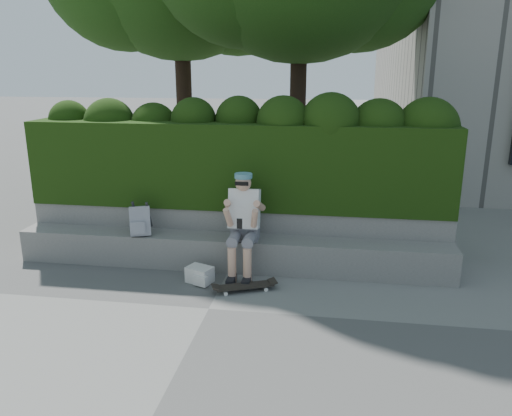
% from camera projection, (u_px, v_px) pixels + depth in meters
% --- Properties ---
extents(ground, '(80.00, 80.00, 0.00)m').
position_uv_depth(ground, '(209.00, 309.00, 5.76)').
color(ground, slate).
rests_on(ground, ground).
extents(bench_ledge, '(6.00, 0.45, 0.45)m').
position_uv_depth(bench_ledge, '(230.00, 252.00, 6.89)').
color(bench_ledge, gray).
rests_on(bench_ledge, ground).
extents(planter_wall, '(6.00, 0.50, 0.75)m').
position_uv_depth(planter_wall, '(237.00, 231.00, 7.30)').
color(planter_wall, gray).
rests_on(planter_wall, ground).
extents(hedge, '(6.00, 1.00, 1.20)m').
position_uv_depth(hedge, '(239.00, 163.00, 7.25)').
color(hedge, black).
rests_on(hedge, planter_wall).
extents(person, '(0.40, 0.76, 1.38)m').
position_uv_depth(person, '(244.00, 221.00, 6.54)').
color(person, slate).
rests_on(person, ground).
extents(skateboard, '(0.74, 0.45, 0.08)m').
position_uv_depth(skateboard, '(245.00, 286.00, 6.21)').
color(skateboard, black).
rests_on(skateboard, ground).
extents(backpack_plaid, '(0.31, 0.24, 0.41)m').
position_uv_depth(backpack_plaid, '(140.00, 221.00, 6.86)').
color(backpack_plaid, '#B5B5BA').
rests_on(backpack_plaid, bench_ledge).
extents(backpack_ground, '(0.38, 0.33, 0.21)m').
position_uv_depth(backpack_ground, '(200.00, 274.00, 6.46)').
color(backpack_ground, beige).
rests_on(backpack_ground, ground).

